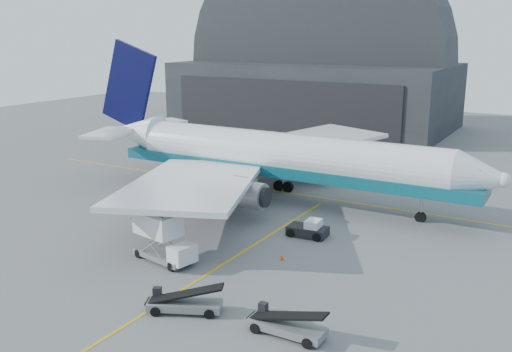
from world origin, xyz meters
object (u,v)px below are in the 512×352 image
Objects in this scene: belt_loader_a at (184,303)px; belt_loader_b at (286,325)px; pushback_tug at (309,230)px; airliner at (270,155)px; catering_truck at (162,237)px.

belt_loader_a is 1.00× the size of belt_loader_b.
pushback_tug is at bearing 110.20° from belt_loader_b.
belt_loader_a is 7.08m from belt_loader_b.
airliner is 29.50m from belt_loader_b.
belt_loader_a is (6.59, -6.02, -1.36)m from catering_truck.
catering_truck is 1.65× the size of pushback_tug.
catering_truck is 1.17× the size of belt_loader_b.
pushback_tug is (8.83, -8.99, -4.13)m from airliner.
pushback_tug is at bearing 66.46° from catering_truck.
belt_loader_b is at bearing -9.69° from catering_truck.
belt_loader_a is (7.79, -25.91, -4.13)m from airliner.
airliner is at bearing 81.95° from belt_loader_a.
belt_loader_b is (7.04, 0.75, -0.00)m from belt_loader_a.
airliner is 27.37m from belt_loader_a.
catering_truck reaches higher than pushback_tug.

